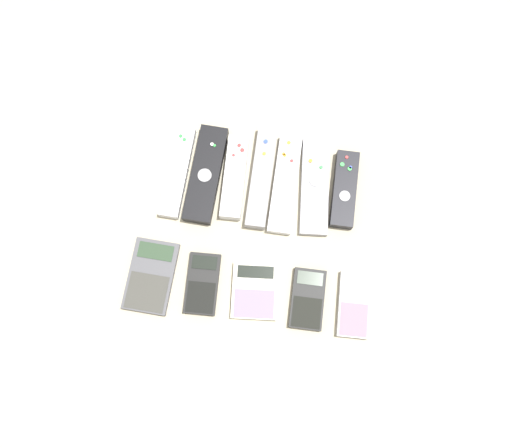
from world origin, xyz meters
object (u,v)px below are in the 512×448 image
Objects in this scene: remote_6 at (344,189)px; calculator_0 at (151,276)px; calculator_3 at (308,299)px; remote_3 at (260,177)px; calculator_2 at (255,291)px; calculator_4 at (354,305)px; remote_4 at (285,184)px; calculator_1 at (203,284)px; remote_1 at (206,174)px; remote_5 at (315,185)px; remote_2 at (235,177)px; remote_0 at (178,172)px.

calculator_0 is at bearing -147.87° from remote_6.
calculator_0 is 0.31m from calculator_3.
remote_3 is 0.18m from remote_6.
calculator_2 is 0.91× the size of calculator_4.
calculator_4 is at bearing -80.00° from remote_6.
calculator_3 is at bearing -61.80° from remote_3.
remote_6 is at bearing 51.25° from calculator_2.
calculator_4 is (0.09, -0.00, 0.00)m from calculator_3.
calculator_0 is at bearing -136.58° from remote_4.
remote_1 is at bearing 94.85° from calculator_1.
calculator_4 is at bearing -70.76° from remote_5.
calculator_3 is (0.23, -0.23, -0.00)m from remote_1.
remote_6 is at bearing 2.45° from remote_4.
calculator_3 is at bearing -53.81° from remote_2.
remote_5 is 0.24m from calculator_3.
remote_4 is at bearing -8.46° from remote_3.
remote_6 is 1.32× the size of calculator_1.
remote_4 is 0.06m from remote_5.
calculator_3 is at bearing -35.42° from remote_0.
remote_2 is at bearing 79.63° from calculator_1.
remote_2 is at bearing -179.32° from remote_4.
calculator_1 is at bearing 1.29° from calculator_0.
remote_1 is 1.19× the size of remote_2.
calculator_2 is (0.13, -0.23, -0.01)m from remote_1.
calculator_1 is at bearing 174.65° from calculator_2.
remote_3 is 1.02× the size of remote_5.
remote_0 is at bearing -176.20° from remote_3.
calculator_0 is at bearing 174.55° from calculator_2.
calculator_3 is 0.93× the size of calculator_4.
remote_6 is 0.35m from calculator_1.
remote_6 is at bearing 2.88° from remote_0.
calculator_0 is (-0.25, -0.22, -0.00)m from remote_4.
remote_1 is at bearing 143.72° from calculator_4.
remote_3 is at bearing 117.72° from calculator_3.
calculator_1 is at bearing -120.80° from remote_4.
remote_1 is at bearing 115.69° from calculator_2.
remote_5 reaches higher than calculator_3.
calculator_4 is (0.41, -0.01, 0.00)m from calculator_0.
remote_5 is 0.25m from calculator_2.
calculator_3 is (0.12, -0.24, -0.01)m from remote_3.
calculator_1 is (-0.27, -0.23, -0.00)m from remote_6.
remote_6 reaches higher than calculator_3.
remote_4 is 1.41× the size of calculator_0.
calculator_1 is at bearing 177.90° from calculator_4.
remote_5 is 0.31m from calculator_1.
remote_6 is (0.35, 0.00, 0.00)m from remote_0.
calculator_4 is at bearing 1.62° from calculator_0.
remote_2 is at bearing -170.79° from remote_3.
remote_0 is 0.17m from remote_3.
calculator_1 is at bearing -138.51° from remote_6.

